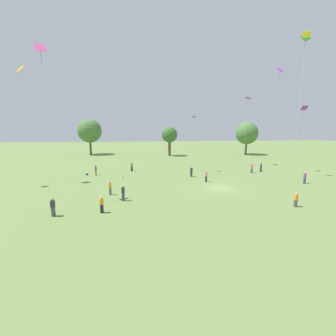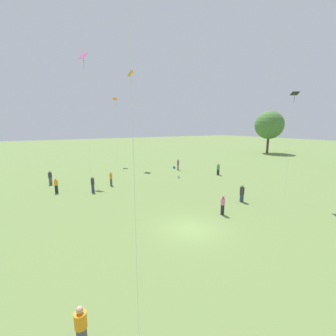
{
  "view_description": "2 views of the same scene",
  "coord_description": "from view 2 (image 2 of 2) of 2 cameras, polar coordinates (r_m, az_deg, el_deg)",
  "views": [
    {
      "loc": [
        -11.08,
        -29.38,
        8.2
      ],
      "look_at": [
        -7.22,
        0.81,
        2.87
      ],
      "focal_mm": 24.0,
      "sensor_mm": 36.0,
      "label": 1
    },
    {
      "loc": [
        12.3,
        -9.16,
        7.42
      ],
      "look_at": [
        -4.09,
        0.52,
        3.81
      ],
      "focal_mm": 24.0,
      "sensor_mm": 36.0,
      "label": 2
    }
  ],
  "objects": [
    {
      "name": "ground_plane",
      "position": [
        17.04,
        5.68,
        -15.14
      ],
      "size": [
        240.0,
        240.0,
        0.0
      ],
      "primitive_type": "plane",
      "color": "olive"
    },
    {
      "name": "tree_0",
      "position": [
        67.14,
        24.32,
        9.9
      ],
      "size": [
        7.48,
        7.48,
        11.3
      ],
      "color": "brown",
      "rests_on": "ground_plane"
    },
    {
      "name": "person_0",
      "position": [
        32.31,
        -27.74,
        -2.2
      ],
      "size": [
        0.54,
        0.54,
        1.78
      ],
      "rotation": [
        0.0,
        0.0,
        4.48
      ],
      "color": "#4C4C51",
      "rests_on": "ground_plane"
    },
    {
      "name": "person_1",
      "position": [
        26.67,
        -18.59,
        -3.95
      ],
      "size": [
        0.47,
        0.47,
        1.83
      ],
      "rotation": [
        0.0,
        0.0,
        2.86
      ],
      "color": "#333D5B",
      "rests_on": "ground_plane"
    },
    {
      "name": "person_2",
      "position": [
        28.96,
        -14.28,
        -2.65
      ],
      "size": [
        0.46,
        0.46,
        1.74
      ],
      "rotation": [
        0.0,
        0.0,
        2.59
      ],
      "color": "#4C4C51",
      "rests_on": "ground_plane"
    },
    {
      "name": "person_4",
      "position": [
        19.64,
        13.71,
        -9.16
      ],
      "size": [
        0.5,
        0.5,
        1.67
      ],
      "rotation": [
        0.0,
        0.0,
        3.82
      ],
      "color": "#232328",
      "rests_on": "ground_plane"
    },
    {
      "name": "person_5",
      "position": [
        37.81,
        2.56,
        0.86
      ],
      "size": [
        0.48,
        0.48,
        1.86
      ],
      "rotation": [
        0.0,
        0.0,
        4.09
      ],
      "color": "#847056",
      "rests_on": "ground_plane"
    },
    {
      "name": "person_7",
      "position": [
        34.97,
        12.62,
        -0.32
      ],
      "size": [
        0.54,
        0.54,
        1.79
      ],
      "rotation": [
        0.0,
        0.0,
        4.89
      ],
      "color": "#232328",
      "rests_on": "ground_plane"
    },
    {
      "name": "person_8",
      "position": [
        28.02,
        -26.54,
        -4.0
      ],
      "size": [
        0.47,
        0.47,
        1.7
      ],
      "rotation": [
        0.0,
        0.0,
        6.08
      ],
      "color": "#232328",
      "rests_on": "ground_plane"
    },
    {
      "name": "person_9",
      "position": [
        9.69,
        -21.2,
        -33.52
      ],
      "size": [
        0.57,
        0.57,
        1.55
      ],
      "rotation": [
        0.0,
        0.0,
        0.98
      ],
      "color": "#4C4C51",
      "rests_on": "ground_plane"
    },
    {
      "name": "person_11",
      "position": [
        23.36,
        18.26,
        -6.16
      ],
      "size": [
        0.62,
        0.62,
        1.73
      ],
      "rotation": [
        0.0,
        0.0,
        0.82
      ],
      "color": "#333D5B",
      "rests_on": "ground_plane"
    },
    {
      "name": "kite_2",
      "position": [
        35.16,
        -20.66,
        24.12
      ],
      "size": [
        1.29,
        1.13,
        17.03
      ],
      "rotation": [
        0.0,
        0.0,
        5.96
      ],
      "color": "#E54C99",
      "rests_on": "ground_plane"
    },
    {
      "name": "kite_3",
      "position": [
        25.6,
        29.39,
        14.76
      ],
      "size": [
        0.9,
        0.91,
        10.58
      ],
      "rotation": [
        0.0,
        0.0,
        3.28
      ],
      "color": "black",
      "rests_on": "ground_plane"
    },
    {
      "name": "kite_6",
      "position": [
        45.43,
        -13.29,
        15.89
      ],
      "size": [
        1.01,
        1.05,
        12.53
      ],
      "rotation": [
        0.0,
        0.0,
        3.54
      ],
      "color": "orange",
      "rests_on": "ground_plane"
    },
    {
      "name": "kite_8",
      "position": [
        43.7,
        -9.46,
        21.91
      ],
      "size": [
        1.42,
        1.39,
        17.05
      ],
      "rotation": [
        0.0,
        0.0,
        4.76
      ],
      "color": "orange",
      "rests_on": "ground_plane"
    },
    {
      "name": "picnic_bag_0",
      "position": [
        32.23,
        2.69,
        -2.22
      ],
      "size": [
        0.22,
        0.27,
        0.4
      ],
      "rotation": [
        0.0,
        0.0,
        1.64
      ],
      "color": "beige",
      "rests_on": "ground_plane"
    },
    {
      "name": "picnic_bag_1",
      "position": [
        39.41,
        1.57,
        0.15
      ],
      "size": [
        0.42,
        0.25,
        0.37
      ],
      "rotation": [
        0.0,
        0.0,
        3.11
      ],
      "color": "#33518C",
      "rests_on": "ground_plane"
    }
  ]
}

